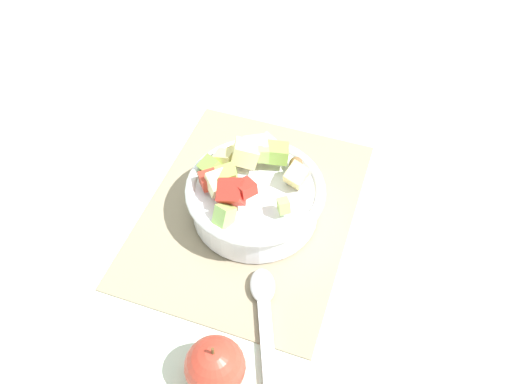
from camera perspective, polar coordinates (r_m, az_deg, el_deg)
ground_plane at (r=0.89m, az=-0.69°, el=-2.13°), size 2.40×2.40×0.00m
placemat at (r=0.88m, az=-0.70°, el=-2.01°), size 0.42×0.32×0.01m
salad_bowl at (r=0.85m, az=-0.09°, el=-0.13°), size 0.21×0.21×0.11m
serving_spoon at (r=0.77m, az=0.92°, el=-12.65°), size 0.21×0.11×0.01m
whole_apple at (r=0.71m, az=-4.27°, el=-17.58°), size 0.08×0.08×0.09m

